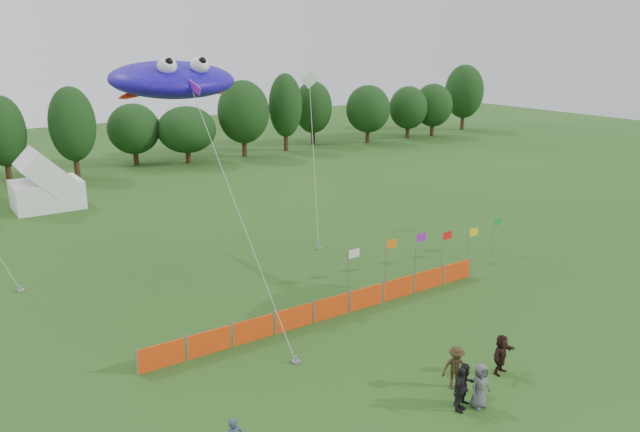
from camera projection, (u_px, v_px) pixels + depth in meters
ground at (414, 394)px, 22.31m from camera, size 160.00×160.00×0.00m
treeline at (99, 128)px, 57.77m from camera, size 104.57×8.78×8.36m
tent_right at (46, 185)px, 46.04m from camera, size 4.82×3.86×3.40m
barrier_fence at (331, 307)px, 28.25m from camera, size 17.90×0.06×1.00m
flag_row at (430, 245)px, 33.87m from camera, size 10.73×0.76×2.25m
spectator_b at (465, 385)px, 21.42m from camera, size 0.85×0.71×1.58m
spectator_c at (456, 368)px, 22.46m from camera, size 1.22×0.98×1.65m
spectator_d at (460, 389)px, 21.10m from camera, size 1.03×0.74×1.62m
spectator_e at (480, 386)px, 21.33m from camera, size 0.80×0.53×1.61m
spectator_f at (501, 354)px, 23.48m from camera, size 1.52×0.77×1.57m
stingray_kite at (171, 79)px, 31.78m from camera, size 7.67×21.16×11.45m
small_kite_white at (312, 121)px, 41.49m from camera, size 4.97×7.69×10.10m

